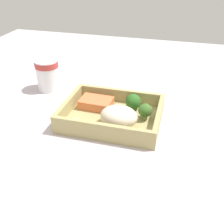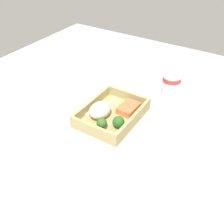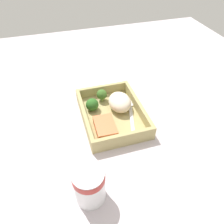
% 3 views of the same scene
% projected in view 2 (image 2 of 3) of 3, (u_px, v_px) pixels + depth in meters
% --- Properties ---
extents(ground_plane, '(1.60, 1.60, 0.02)m').
position_uv_depth(ground_plane, '(112.00, 120.00, 1.02)').
color(ground_plane, '#BEB2B9').
extents(takeout_tray, '(0.26, 0.20, 0.01)m').
position_uv_depth(takeout_tray, '(112.00, 116.00, 1.01)').
color(takeout_tray, tan).
rests_on(takeout_tray, ground_plane).
extents(tray_rim, '(0.26, 0.20, 0.04)m').
position_uv_depth(tray_rim, '(112.00, 111.00, 0.99)').
color(tray_rim, tan).
rests_on(tray_rim, takeout_tray).
extents(salmon_fillet, '(0.09, 0.07, 0.03)m').
position_uv_depth(salmon_fillet, '(129.00, 108.00, 1.02)').
color(salmon_fillet, '#DB6E41').
rests_on(salmon_fillet, takeout_tray).
extents(mashed_potatoes, '(0.10, 0.08, 0.05)m').
position_uv_depth(mashed_potatoes, '(100.00, 110.00, 0.99)').
color(mashed_potatoes, beige).
rests_on(mashed_potatoes, takeout_tray).
extents(broccoli_floret_1, '(0.04, 0.04, 0.05)m').
position_uv_depth(broccoli_floret_1, '(118.00, 122.00, 0.94)').
color(broccoli_floret_1, '#85A560').
rests_on(broccoli_floret_1, takeout_tray).
extents(broccoli_floret_2, '(0.04, 0.04, 0.05)m').
position_uv_depth(broccoli_floret_2, '(102.00, 123.00, 0.93)').
color(broccoli_floret_2, '#7D9757').
rests_on(broccoli_floret_2, takeout_tray).
extents(fork, '(0.16, 0.06, 0.00)m').
position_uv_depth(fork, '(99.00, 108.00, 1.04)').
color(fork, silver).
rests_on(fork, takeout_tray).
extents(paper_cup, '(0.08, 0.08, 0.10)m').
position_uv_depth(paper_cup, '(171.00, 85.00, 1.10)').
color(paper_cup, white).
rests_on(paper_cup, ground_plane).
extents(receipt_slip, '(0.12, 0.14, 0.00)m').
position_uv_depth(receipt_slip, '(63.00, 147.00, 0.88)').
color(receipt_slip, white).
rests_on(receipt_slip, ground_plane).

